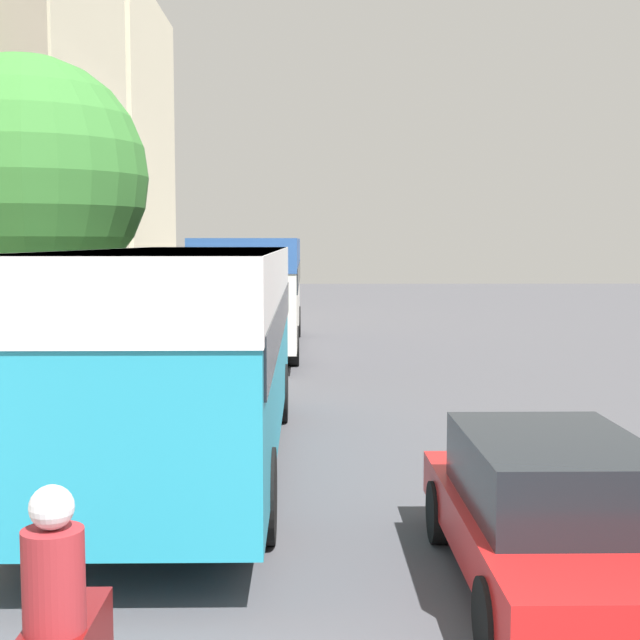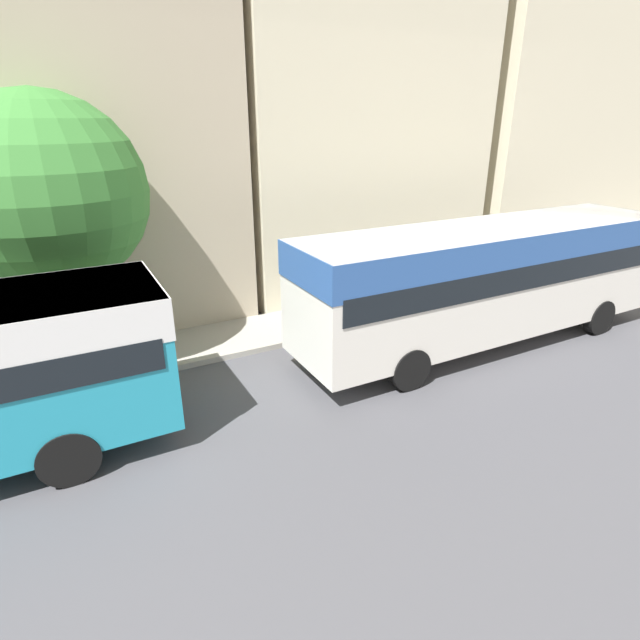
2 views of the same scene
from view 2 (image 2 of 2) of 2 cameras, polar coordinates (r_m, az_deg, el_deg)
building_midblock at (r=16.76m, az=-28.26°, el=18.12°), size 6.90×9.16×10.50m
building_far_terrace at (r=19.14m, az=2.06°, el=25.91°), size 6.47×8.58×13.95m
building_end_row at (r=25.25m, az=24.63°, el=21.46°), size 5.21×9.86×12.44m
bus_following at (r=13.73m, az=18.77°, el=5.52°), size 2.56×10.79×3.18m
pedestrian_near_curb at (r=13.65m, az=-1.02°, el=2.25°), size 0.35×0.35×1.78m
street_tree at (r=12.40m, az=-28.65°, el=12.60°), size 4.16×4.16×6.16m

